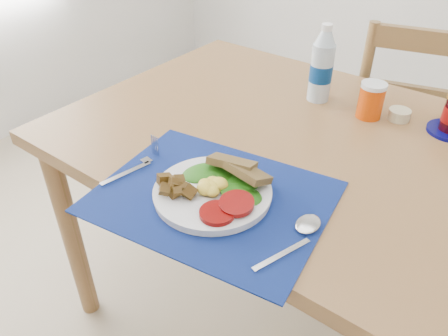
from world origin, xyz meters
name	(u,v)px	position (x,y,z in m)	size (l,w,h in m)	color
table	(323,171)	(0.00, 0.20, 0.67)	(1.40, 0.90, 0.75)	brown
chair_far	(410,116)	(0.04, 0.84, 0.57)	(0.50, 0.48, 1.12)	brown
placemat	(213,197)	(-0.10, -0.14, 0.75)	(0.48, 0.37, 0.00)	black
breakfast_plate	(210,190)	(-0.10, -0.14, 0.77)	(0.25, 0.25, 0.06)	silver
fork	(139,165)	(-0.30, -0.16, 0.76)	(0.04, 0.18, 0.00)	#B2B5BA
spoon	(301,233)	(0.11, -0.13, 0.76)	(0.05, 0.19, 0.01)	#B2B5BA
water_bottle	(322,68)	(-0.14, 0.41, 0.85)	(0.07, 0.07, 0.22)	#ADBFCC
juice_glass	(371,101)	(0.02, 0.40, 0.80)	(0.07, 0.07, 0.09)	#CE3D05
ramekin	(399,115)	(0.10, 0.44, 0.76)	(0.06, 0.06, 0.03)	#C7BC92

